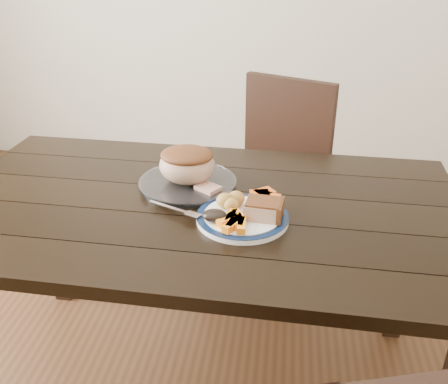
# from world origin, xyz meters

# --- Properties ---
(ground) EXTENTS (4.00, 4.00, 0.00)m
(ground) POSITION_xyz_m (0.00, 0.00, 0.00)
(ground) COLOR #472B16
(ground) RESTS_ON ground
(dining_table) EXTENTS (1.63, 0.95, 0.75)m
(dining_table) POSITION_xyz_m (0.00, 0.00, 0.66)
(dining_table) COLOR black
(dining_table) RESTS_ON ground
(chair_far) EXTENTS (0.56, 0.56, 0.93)m
(chair_far) POSITION_xyz_m (0.22, 0.73, 0.52)
(chair_far) COLOR black
(chair_far) RESTS_ON ground
(dinner_plate) EXTENTS (0.26, 0.26, 0.02)m
(dinner_plate) POSITION_xyz_m (0.14, -0.09, 0.76)
(dinner_plate) COLOR white
(dinner_plate) RESTS_ON dining_table
(plate_rim) EXTENTS (0.26, 0.26, 0.02)m
(plate_rim) POSITION_xyz_m (0.14, -0.09, 0.77)
(plate_rim) COLOR #0A1A36
(plate_rim) RESTS_ON dinner_plate
(serving_platter) EXTENTS (0.31, 0.31, 0.02)m
(serving_platter) POSITION_xyz_m (-0.05, 0.10, 0.76)
(serving_platter) COLOR white
(serving_platter) RESTS_ON dining_table
(pork_slice) EXTENTS (0.11, 0.09, 0.04)m
(pork_slice) POSITION_xyz_m (0.20, -0.10, 0.79)
(pork_slice) COLOR tan
(pork_slice) RESTS_ON dinner_plate
(roasted_potatoes) EXTENTS (0.08, 0.08, 0.05)m
(roasted_potatoes) POSITION_xyz_m (0.10, -0.06, 0.79)
(roasted_potatoes) COLOR gold
(roasted_potatoes) RESTS_ON dinner_plate
(carrot_batons) EXTENTS (0.08, 0.11, 0.02)m
(carrot_batons) POSITION_xyz_m (0.13, -0.15, 0.78)
(carrot_batons) COLOR orange
(carrot_batons) RESTS_ON dinner_plate
(pumpkin_wedges) EXTENTS (0.10, 0.09, 0.04)m
(pumpkin_wedges) POSITION_xyz_m (0.20, -0.03, 0.79)
(pumpkin_wedges) COLOR orange
(pumpkin_wedges) RESTS_ON dinner_plate
(dark_mushroom) EXTENTS (0.07, 0.05, 0.03)m
(dark_mushroom) POSITION_xyz_m (0.07, -0.14, 0.79)
(dark_mushroom) COLOR black
(dark_mushroom) RESTS_ON dinner_plate
(fork) EXTENTS (0.17, 0.09, 0.00)m
(fork) POSITION_xyz_m (-0.04, -0.09, 0.77)
(fork) COLOR silver
(fork) RESTS_ON dinner_plate
(roast_joint) EXTENTS (0.18, 0.15, 0.12)m
(roast_joint) POSITION_xyz_m (-0.05, 0.10, 0.82)
(roast_joint) COLOR tan
(roast_joint) RESTS_ON serving_platter
(cut_slice) EXTENTS (0.09, 0.08, 0.02)m
(cut_slice) POSITION_xyz_m (0.02, 0.04, 0.78)
(cut_slice) COLOR tan
(cut_slice) RESTS_ON serving_platter
(carving_knife) EXTENTS (0.22, 0.26, 0.01)m
(carving_knife) POSITION_xyz_m (0.04, 0.03, 0.76)
(carving_knife) COLOR silver
(carving_knife) RESTS_ON dining_table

